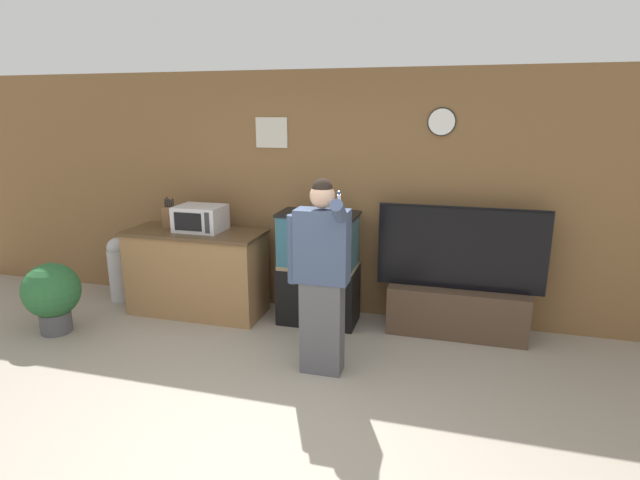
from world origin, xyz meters
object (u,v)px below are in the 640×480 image
Objects in this scene: microwave at (200,218)px; trash_bin at (120,268)px; tv_on_stand at (457,298)px; person_standing at (321,275)px; counter_island at (197,272)px; potted_plant at (52,294)px; knife_block at (170,217)px; aquarium_on_stand at (318,269)px.

microwave is 0.66× the size of trash_bin.
tv_on_stand is 1.61m from person_standing.
counter_island reaches higher than potted_plant.
knife_block is 0.20× the size of person_standing.
potted_plant is at bearing -165.16° from tv_on_stand.
counter_island is 3.00× the size of microwave.
potted_plant is (-1.14, -0.86, -0.05)m from counter_island.
microwave is at bearing 149.81° from person_standing.
aquarium_on_stand is (1.30, 0.06, -0.48)m from microwave.
knife_block is at bearing -3.72° from trash_bin.
knife_block is at bearing 154.52° from person_standing.
person_standing is at bearing -0.60° from potted_plant.
counter_island is at bearing -9.35° from knife_block.
microwave is 0.31× the size of tv_on_stand.
person_standing is (-1.11, -1.07, 0.49)m from tv_on_stand.
aquarium_on_stand is at bearing -177.08° from tv_on_stand.
aquarium_on_stand is 2.69m from potted_plant.
microwave reaches higher than potted_plant.
person_standing is at bearing -73.21° from aquarium_on_stand.
trash_bin is at bearing 160.07° from person_standing.
aquarium_on_stand reaches higher than counter_island.
tv_on_stand is (3.09, 0.12, -0.67)m from knife_block.
trash_bin reaches higher than potted_plant.
person_standing is (1.98, -0.94, -0.19)m from knife_block.
trash_bin is at bearing -178.88° from tv_on_stand.
person_standing is 2.31× the size of potted_plant.
trash_bin is (-0.76, 0.05, -0.67)m from knife_block.
tv_on_stand is 2.12× the size of trash_bin.
person_standing reaches higher than counter_island.
aquarium_on_stand is at bearing 2.81° from microwave.
knife_block is at bearing 47.88° from potted_plant.
tv_on_stand is 0.96× the size of person_standing.
aquarium_on_stand reaches higher than trash_bin.
person_standing is 2.95m from trash_bin.
microwave reaches higher than trash_bin.
tv_on_stand is 2.22× the size of potted_plant.
counter_island is 0.67m from knife_block.
knife_block reaches higher than potted_plant.
aquarium_on_stand is 1.08m from person_standing.
counter_island is 1.27× the size of aquarium_on_stand.
aquarium_on_stand is 1.63× the size of potted_plant.
knife_block is 0.44× the size of trash_bin.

